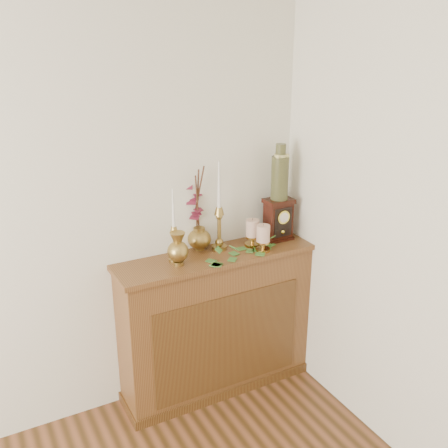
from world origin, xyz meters
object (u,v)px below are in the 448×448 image
candlestick_left (174,238)px  ceramic_vase (280,175)px  bud_vase (178,249)px  mantel_clock (278,220)px  candlestick_center (219,221)px  ginger_jar (195,211)px

candlestick_left → ceramic_vase: size_ratio=1.26×
candlestick_left → bud_vase: size_ratio=2.22×
mantel_clock → ceramic_vase: (-0.00, 0.00, 0.29)m
candlestick_center → mantel_clock: bearing=-4.5°
bud_vase → mantel_clock: size_ratio=0.73×
candlestick_left → ceramic_vase: ceramic_vase is taller
ginger_jar → ceramic_vase: size_ratio=1.53×
candlestick_center → ceramic_vase: ceramic_vase is taller
candlestick_center → bud_vase: 0.33m
bud_vase → ginger_jar: ginger_jar is taller
candlestick_left → candlestick_center: (0.31, 0.04, 0.04)m
candlestick_left → mantel_clock: bearing=0.4°
bud_vase → candlestick_center: bearing=16.5°
candlestick_left → mantel_clock: size_ratio=1.63×
candlestick_center → ceramic_vase: (0.40, -0.03, 0.24)m
ginger_jar → bud_vase: bearing=-136.9°
candlestick_center → bud_vase: size_ratio=2.79×
bud_vase → ginger_jar: size_ratio=0.37×
candlestick_left → ginger_jar: 0.25m
candlestick_center → bud_vase: bearing=-163.5°
candlestick_center → bud_vase: candlestick_center is taller
bud_vase → ginger_jar: 0.30m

